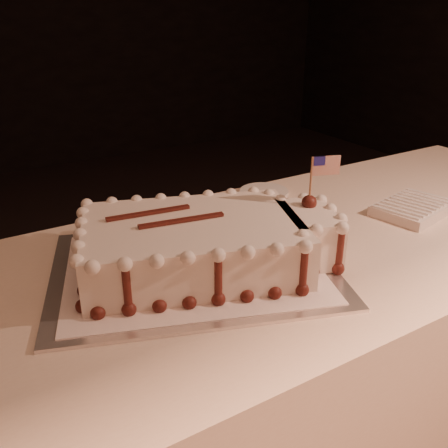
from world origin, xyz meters
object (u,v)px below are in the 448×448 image
sheet_cake (208,243)px  side_plate (264,192)px  banquet_table (251,377)px  cake_board (193,269)px  napkin_stack (412,209)px

sheet_cake → side_plate: sheet_cake is taller
banquet_table → cake_board: size_ratio=3.88×
sheet_cake → side_plate: (0.38, 0.32, -0.06)m
cake_board → sheet_cake: bearing=0.2°
cake_board → sheet_cake: sheet_cake is taller
sheet_cake → napkin_stack: (0.65, -0.03, -0.05)m
sheet_cake → side_plate: size_ratio=4.07×
napkin_stack → banquet_table: bearing=176.6°
banquet_table → cake_board: (-0.16, 0.01, 0.38)m
cake_board → sheet_cake: size_ratio=1.01×
cake_board → napkin_stack: 0.68m
banquet_table → sheet_cake: sheet_cake is taller
sheet_cake → napkin_stack: size_ratio=2.58×
napkin_stack → side_plate: bearing=127.4°
cake_board → banquet_table: bearing=17.5°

